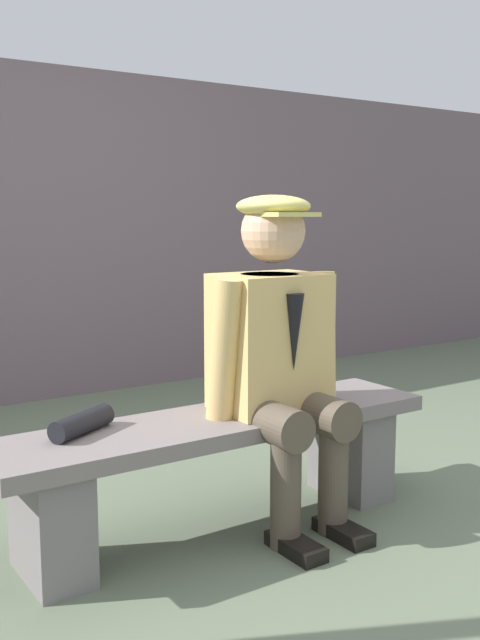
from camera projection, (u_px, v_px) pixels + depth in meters
name	position (u px, v px, depth m)	size (l,w,h in m)	color
ground_plane	(220.00, 529.00, 2.73)	(30.00, 30.00, 0.00)	#5F6B54
bench	(220.00, 455.00, 2.69)	(1.70, 0.40, 0.43)	slate
seated_man	(278.00, 347.00, 2.71)	(0.56, 0.58, 1.24)	#D7B36B
rolled_magazine	(82.00, 423.00, 2.45)	(0.07, 0.07, 0.26)	black
stadium_wall	(17.00, 236.00, 4.53)	(12.00, 0.24, 2.07)	#68565E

